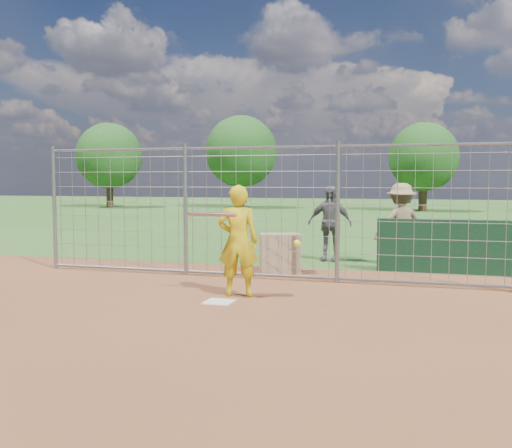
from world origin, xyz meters
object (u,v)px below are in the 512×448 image
(batter, at_px, (238,241))
(equipment_bin, at_px, (280,253))
(bystander_c, at_px, (401,224))
(bystander_b, at_px, (330,223))

(batter, relative_size, equipment_bin, 2.27)
(bystander_c, relative_size, equipment_bin, 2.28)
(bystander_c, bearing_deg, equipment_bin, 12.60)
(bystander_b, xyz_separation_m, bystander_c, (1.62, -0.29, 0.03))
(bystander_b, bearing_deg, equipment_bin, -105.27)
(batter, distance_m, bystander_b, 4.55)
(batter, height_order, bystander_b, batter)
(bystander_c, xyz_separation_m, equipment_bin, (-2.32, -1.71, -0.51))
(batter, xyz_separation_m, bystander_b, (0.78, 4.48, -0.03))
(bystander_b, distance_m, bystander_c, 1.65)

